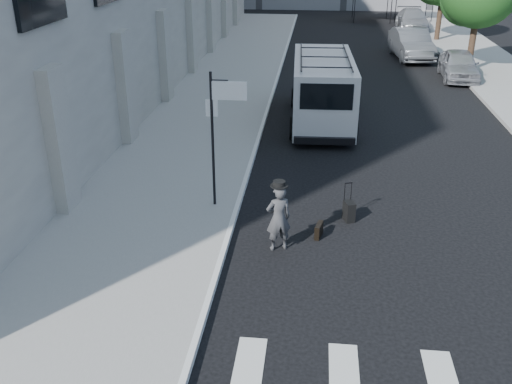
% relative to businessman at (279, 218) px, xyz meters
% --- Properties ---
extents(ground, '(120.00, 120.00, 0.00)m').
position_rel_businessman_xyz_m(ground, '(0.79, -1.32, -0.80)').
color(ground, black).
rests_on(ground, ground).
extents(sidewalk_left, '(4.50, 48.00, 0.15)m').
position_rel_businessman_xyz_m(sidewalk_left, '(-3.46, 14.68, -0.72)').
color(sidewalk_left, gray).
rests_on(sidewalk_left, ground).
extents(sidewalk_right, '(4.00, 56.00, 0.15)m').
position_rel_businessman_xyz_m(sidewalk_right, '(9.79, 18.68, -0.72)').
color(sidewalk_right, gray).
rests_on(sidewalk_right, ground).
extents(sign_pole, '(1.03, 0.07, 3.50)m').
position_rel_businessman_xyz_m(sign_pole, '(-1.57, 1.88, 1.86)').
color(sign_pole, black).
rests_on(sign_pole, sidewalk_left).
extents(businessman, '(0.68, 0.56, 1.59)m').
position_rel_businessman_xyz_m(businessman, '(0.00, 0.00, 0.00)').
color(businessman, '#3C3C3E').
rests_on(businessman, ground).
extents(briefcase, '(0.21, 0.46, 0.34)m').
position_rel_businessman_xyz_m(briefcase, '(0.93, 0.68, -0.63)').
color(briefcase, black).
rests_on(briefcase, ground).
extents(suitcase, '(0.33, 0.41, 0.99)m').
position_rel_businessman_xyz_m(suitcase, '(1.68, 1.60, -0.53)').
color(suitcase, black).
rests_on(suitcase, ground).
extents(cargo_van, '(2.50, 6.61, 2.45)m').
position_rel_businessman_xyz_m(cargo_van, '(0.95, 9.76, 0.47)').
color(cargo_van, silver).
rests_on(cargo_van, ground).
extents(parked_car_a, '(1.90, 4.20, 1.40)m').
position_rel_businessman_xyz_m(parked_car_a, '(7.59, 17.33, -0.10)').
color(parked_car_a, gray).
rests_on(parked_car_a, ground).
extents(parked_car_b, '(2.18, 5.09, 1.63)m').
position_rel_businessman_xyz_m(parked_car_b, '(5.94, 22.05, 0.02)').
color(parked_car_b, '#54575B').
rests_on(parked_car_b, ground).
extents(parked_car_c, '(2.10, 5.09, 1.47)m').
position_rel_businessman_xyz_m(parked_car_c, '(7.41, 32.11, -0.06)').
color(parked_car_c, gray).
rests_on(parked_car_c, ground).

